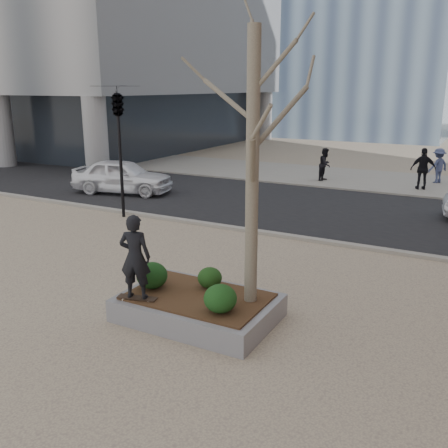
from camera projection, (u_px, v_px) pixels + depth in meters
The scene contains 16 objects.
ground at pixel (158, 308), 10.43m from camera, with size 120.00×120.00×0.00m, color tan.
street at pixel (313, 208), 18.90m from camera, with size 60.00×8.00×0.02m, color black.
far_sidewalk at pixel (358, 179), 24.83m from camera, with size 60.00×6.00×0.02m, color gray.
planter at pixel (198, 308), 9.91m from camera, with size 3.00×2.00×0.45m, color gray.
planter_mulch at pixel (198, 296), 9.84m from camera, with size 2.70×1.70×0.04m, color #382314.
sycamore_tree at pixel (253, 127), 8.75m from camera, with size 2.80×2.80×6.60m, color gray, non-canonical shape.
shrub_left at pixel (152, 275), 10.14m from camera, with size 0.64×0.64×0.54m, color #103413.
shrub_middle at pixel (210, 278), 10.17m from camera, with size 0.50×0.50×0.43m, color #183F14.
shrub_right at pixel (220, 299), 9.06m from camera, with size 0.61×0.61×0.52m, color #113814.
skateboard at pixel (137, 299), 9.68m from camera, with size 0.78×0.20×0.07m, color black, non-canonical shape.
skateboarder at pixel (135, 257), 9.45m from camera, with size 0.60×0.40×1.65m, color black.
police_car at pixel (122, 176), 21.38m from camera, with size 1.72×4.28×1.46m, color white.
pedestrian_a at pixel (325, 164), 24.20m from camera, with size 0.76×0.59×1.57m, color black.
pedestrian_b at pixel (438, 166), 23.59m from camera, with size 1.06×0.61×1.63m, color #3D476F.
pedestrian_c at pixel (423, 169), 22.04m from camera, with size 1.08×0.45×1.84m, color black.
traffic_light_near at pixel (120, 153), 17.09m from camera, with size 0.60×2.48×4.50m, color black, non-canonical shape.
Camera 1 is at (5.78, -7.76, 4.48)m, focal length 40.00 mm.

